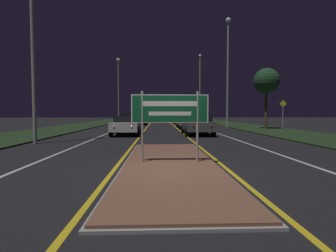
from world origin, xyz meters
TOP-DOWN VIEW (x-y plane):
  - ground_plane at (0.00, 0.00)m, footprint 160.00×160.00m
  - median_island at (0.00, 0.71)m, footprint 2.75×8.92m
  - verge_left at (-9.50, 20.00)m, footprint 5.00×100.00m
  - verge_right at (9.50, 20.00)m, footprint 5.00×100.00m
  - centre_line_yellow_left at (-1.57, 25.00)m, footprint 0.12×70.00m
  - centre_line_yellow_right at (1.57, 25.00)m, footprint 0.12×70.00m
  - lane_line_white_left at (-4.20, 25.00)m, footprint 0.12×70.00m
  - lane_line_white_right at (4.20, 25.00)m, footprint 0.12×70.00m
  - edge_line_white_left at (-7.20, 25.00)m, footprint 0.10×70.00m
  - edge_line_white_right at (7.20, 25.00)m, footprint 0.10×70.00m
  - highway_sign at (0.00, 0.70)m, footprint 2.29×0.07m
  - streetlight_left_near at (-6.58, 6.39)m, footprint 0.58×0.58m
  - streetlight_left_far at (-6.55, 34.51)m, footprint 0.57×0.57m
  - streetlight_right_near at (6.61, 19.07)m, footprint 0.53×0.53m
  - streetlight_right_far at (6.11, 33.29)m, footprint 0.47×0.47m
  - car_receding_0 at (2.43, 11.37)m, footprint 1.99×4.44m
  - car_receding_1 at (2.52, 18.96)m, footprint 1.88×4.78m
  - car_receding_2 at (2.87, 32.75)m, footprint 2.03×4.43m
  - car_approaching_0 at (-2.57, 11.51)m, footprint 1.96×4.15m
  - car_approaching_1 at (-2.87, 26.90)m, footprint 2.03×4.34m
  - car_approaching_2 at (-5.88, 38.87)m, footprint 1.88×4.20m
  - warning_sign at (9.89, 14.06)m, footprint 0.60×0.06m
  - roadside_palm_right at (9.72, 17.04)m, footprint 2.35×2.35m

SIDE VIEW (x-z plane):
  - ground_plane at x=0.00m, z-range 0.00..0.00m
  - centre_line_yellow_left at x=-1.57m, z-range 0.00..0.01m
  - centre_line_yellow_right at x=1.57m, z-range 0.00..0.01m
  - lane_line_white_left at x=-4.20m, z-range 0.00..0.01m
  - lane_line_white_right at x=4.20m, z-range 0.00..0.01m
  - edge_line_white_left at x=-7.20m, z-range 0.00..0.01m
  - edge_line_white_right at x=7.20m, z-range 0.00..0.01m
  - verge_left at x=-9.50m, z-range 0.00..0.08m
  - verge_right at x=9.50m, z-range 0.00..0.08m
  - median_island at x=0.00m, z-range -0.01..0.09m
  - car_approaching_0 at x=-2.57m, z-range 0.05..1.41m
  - car_receding_2 at x=2.87m, z-range 0.04..1.47m
  - car_approaching_2 at x=-5.88m, z-range 0.05..1.47m
  - car_receding_0 at x=2.43m, z-range 0.06..1.49m
  - car_approaching_1 at x=-2.87m, z-range 0.03..1.54m
  - car_receding_1 at x=2.52m, z-range 0.05..1.53m
  - highway_sign at x=0.00m, z-range 0.55..2.65m
  - warning_sign at x=9.89m, z-range 0.33..2.87m
  - roadside_palm_right at x=9.72m, z-range 1.68..7.32m
  - streetlight_right_far at x=6.11m, z-range 1.08..11.61m
  - streetlight_left_far at x=-6.55m, z-range 1.61..11.70m
  - streetlight_left_near at x=-6.58m, z-range 1.69..11.71m
  - streetlight_right_near at x=6.61m, z-range 1.42..12.40m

